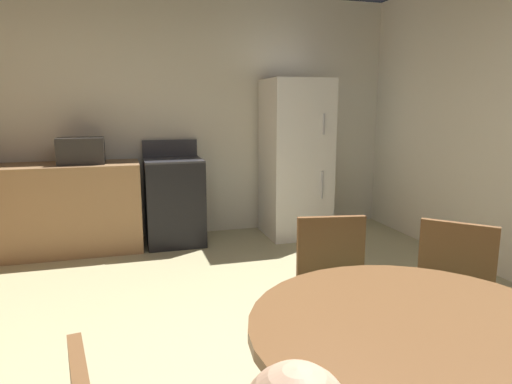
% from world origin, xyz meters
% --- Properties ---
extents(wall_back, '(5.41, 0.12, 2.70)m').
position_xyz_m(wall_back, '(0.00, 3.18, 1.35)').
color(wall_back, silver).
rests_on(wall_back, ground).
extents(kitchen_counter, '(1.99, 0.60, 0.90)m').
position_xyz_m(kitchen_counter, '(-1.41, 2.78, 0.45)').
color(kitchen_counter, '#9E754C').
rests_on(kitchen_counter, ground).
extents(oven_range, '(0.60, 0.60, 1.10)m').
position_xyz_m(oven_range, '(-0.06, 2.78, 0.47)').
color(oven_range, black).
rests_on(oven_range, ground).
extents(refrigerator, '(0.68, 0.68, 1.76)m').
position_xyz_m(refrigerator, '(1.30, 2.73, 0.88)').
color(refrigerator, white).
rests_on(refrigerator, ground).
extents(microwave, '(0.44, 0.32, 0.26)m').
position_xyz_m(microwave, '(-0.96, 2.78, 1.03)').
color(microwave, '#2D2B28').
rests_on(microwave, kitchen_counter).
extents(dining_table, '(1.12, 1.12, 0.76)m').
position_xyz_m(dining_table, '(0.35, -0.86, 0.60)').
color(dining_table, brown).
rests_on(dining_table, ground).
extents(chair_north, '(0.46, 0.46, 0.87)m').
position_xyz_m(chair_north, '(0.50, 0.05, 0.50)').
color(chair_north, brown).
rests_on(chair_north, ground).
extents(chair_northeast, '(0.57, 0.57, 0.87)m').
position_xyz_m(chair_northeast, '(1.02, -0.22, 0.50)').
color(chair_northeast, brown).
rests_on(chair_northeast, ground).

